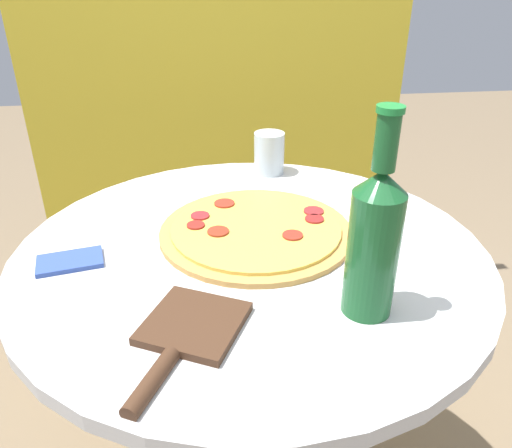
{
  "coord_description": "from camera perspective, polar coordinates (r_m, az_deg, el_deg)",
  "views": [
    {
      "loc": [
        -0.08,
        -0.73,
        1.17
      ],
      "look_at": [
        0.01,
        0.04,
        0.76
      ],
      "focal_mm": 35.0,
      "sensor_mm": 36.0,
      "label": 1
    }
  ],
  "objects": [
    {
      "name": "napkin",
      "position": [
        0.86,
        -20.49,
        -4.01
      ],
      "size": [
        0.11,
        0.08,
        0.01
      ],
      "color": "#334C99",
      "rests_on": "table"
    },
    {
      "name": "drinking_glass",
      "position": [
        1.15,
        1.52,
        8.11
      ],
      "size": [
        0.07,
        0.07,
        0.09
      ],
      "color": "silver",
      "rests_on": "table"
    },
    {
      "name": "table",
      "position": [
        0.97,
        -0.54,
        -12.46
      ],
      "size": [
        0.8,
        0.8,
        0.74
      ],
      "color": "silver",
      "rests_on": "ground_plane"
    },
    {
      "name": "beer_bottle",
      "position": [
        0.67,
        13.35,
        -1.63
      ],
      "size": [
        0.07,
        0.07,
        0.29
      ],
      "color": "#195628",
      "rests_on": "table"
    },
    {
      "name": "pizza",
      "position": [
        0.89,
        -0.01,
        -0.68
      ],
      "size": [
        0.34,
        0.34,
        0.02
      ],
      "color": "#C68E47",
      "rests_on": "table"
    },
    {
      "name": "fence_panel",
      "position": [
        1.73,
        -4.31,
        14.4
      ],
      "size": [
        1.26,
        0.04,
        1.54
      ],
      "color": "gold",
      "rests_on": "ground_plane"
    },
    {
      "name": "pizza_paddle",
      "position": [
        0.67,
        -7.99,
        -12.37
      ],
      "size": [
        0.17,
        0.23,
        0.02
      ],
      "rotation": [
        0.0,
        0.0,
        -2.03
      ],
      "color": "#422819",
      "rests_on": "table"
    }
  ]
}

